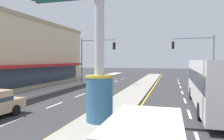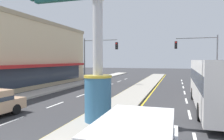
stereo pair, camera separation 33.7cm
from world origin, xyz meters
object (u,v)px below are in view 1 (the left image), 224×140
Objects in this scene: district_sign at (99,44)px; storefront_left at (15,54)px; traffic_light_right_side at (198,52)px; traffic_light_left_side at (94,53)px; bus_near_right_lane at (214,81)px.

district_sign is 0.38× the size of storefront_left.
storefront_left is 22.27m from traffic_light_right_side.
traffic_light_left_side is (-6.52, 16.38, 0.16)m from district_sign.
traffic_light_right_side is 0.55× the size of bus_near_right_lane.
bus_near_right_lane is at bearing 38.88° from district_sign.
storefront_left reaches higher than bus_near_right_lane.
storefront_left is (-15.10, 11.77, -0.08)m from district_sign.
traffic_light_left_side is at bearing 138.30° from bus_near_right_lane.
district_sign is 1.29× the size of traffic_light_left_side.
traffic_light_left_side is 0.55× the size of bus_near_right_lane.
bus_near_right_lane is at bearing -91.35° from traffic_light_right_side.
traffic_light_left_side is (8.58, 4.61, 0.25)m from storefront_left.
district_sign is at bearing -141.12° from bus_near_right_lane.
traffic_light_right_side is at bearing 3.28° from traffic_light_left_side.
district_sign is 18.33m from traffic_light_right_side.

